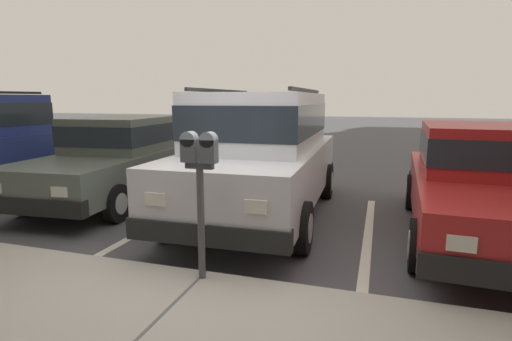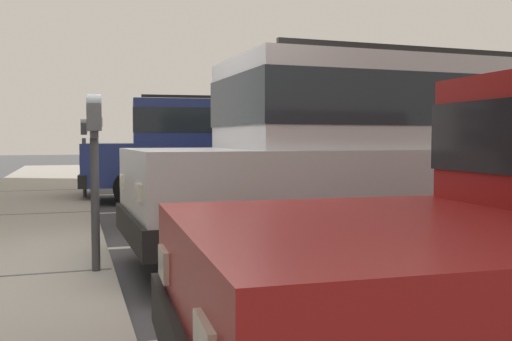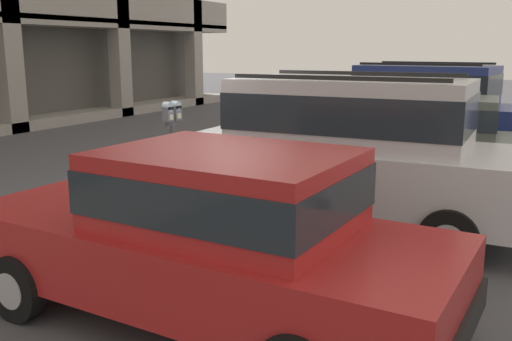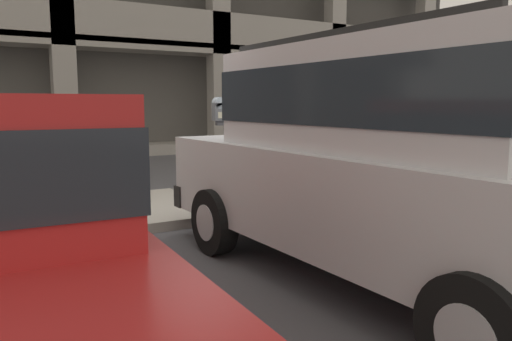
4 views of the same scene
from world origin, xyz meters
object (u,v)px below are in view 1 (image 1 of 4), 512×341
object	(u,v)px
silver_suv	(262,149)
red_sedan	(482,179)
parking_meter_near	(200,171)
dark_hatchback	(119,155)

from	to	relation	value
silver_suv	red_sedan	world-z (taller)	silver_suv
silver_suv	parking_meter_near	bearing A→B (deg)	92.03
red_sedan	dark_hatchback	xyz separation A→B (m)	(6.11, -0.51, 0.00)
silver_suv	parking_meter_near	distance (m)	2.68
red_sedan	parking_meter_near	distance (m)	3.91
red_sedan	dark_hatchback	size ratio (longest dim) A/B	0.99
red_sedan	silver_suv	bearing A→B (deg)	-0.43
dark_hatchback	parking_meter_near	world-z (taller)	parking_meter_near
silver_suv	red_sedan	bearing A→B (deg)	175.51
dark_hatchback	parking_meter_near	xyz separation A→B (m)	(-3.14, 3.03, 0.39)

